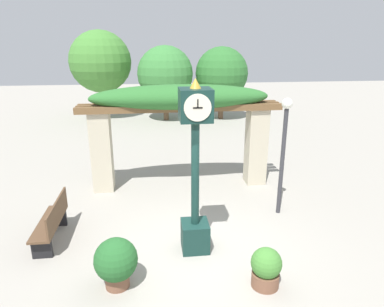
{
  "coord_description": "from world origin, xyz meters",
  "views": [
    {
      "loc": [
        -0.81,
        -5.97,
        4.0
      ],
      "look_at": [
        -0.02,
        0.53,
        1.88
      ],
      "focal_mm": 32.0,
      "sensor_mm": 36.0,
      "label": 1
    }
  ],
  "objects_px": {
    "pedestal_clock": "(195,168)",
    "potted_plant_near_left": "(116,262)",
    "park_bench": "(52,222)",
    "lamp_post": "(284,142)",
    "potted_plant_near_right": "(266,268)"
  },
  "relations": [
    {
      "from": "lamp_post",
      "to": "potted_plant_near_right",
      "type": "bearing_deg",
      "value": -114.91
    },
    {
      "from": "potted_plant_near_right",
      "to": "park_bench",
      "type": "bearing_deg",
      "value": 154.12
    },
    {
      "from": "pedestal_clock",
      "to": "potted_plant_near_right",
      "type": "relative_size",
      "value": 4.75
    },
    {
      "from": "pedestal_clock",
      "to": "potted_plant_near_left",
      "type": "xyz_separation_m",
      "value": [
        -1.47,
        -0.95,
        -1.26
      ]
    },
    {
      "from": "lamp_post",
      "to": "park_bench",
      "type": "bearing_deg",
      "value": -173.02
    },
    {
      "from": "park_bench",
      "to": "potted_plant_near_right",
      "type": "bearing_deg",
      "value": 64.12
    },
    {
      "from": "pedestal_clock",
      "to": "lamp_post",
      "type": "bearing_deg",
      "value": 30.31
    },
    {
      "from": "park_bench",
      "to": "lamp_post",
      "type": "relative_size",
      "value": 0.55
    },
    {
      "from": "pedestal_clock",
      "to": "lamp_post",
      "type": "height_order",
      "value": "pedestal_clock"
    },
    {
      "from": "potted_plant_near_left",
      "to": "potted_plant_near_right",
      "type": "bearing_deg",
      "value": -6.77
    },
    {
      "from": "potted_plant_near_left",
      "to": "potted_plant_near_right",
      "type": "relative_size",
      "value": 1.25
    },
    {
      "from": "park_bench",
      "to": "pedestal_clock",
      "type": "bearing_deg",
      "value": 76.94
    },
    {
      "from": "pedestal_clock",
      "to": "lamp_post",
      "type": "xyz_separation_m",
      "value": [
        2.25,
        1.31,
        0.07
      ]
    },
    {
      "from": "potted_plant_near_right",
      "to": "pedestal_clock",
      "type": "bearing_deg",
      "value": 130.09
    },
    {
      "from": "potted_plant_near_left",
      "to": "lamp_post",
      "type": "distance_m",
      "value": 4.55
    }
  ]
}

